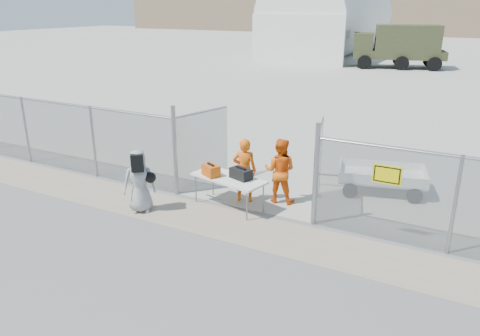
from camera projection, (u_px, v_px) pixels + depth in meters
The scene contains 13 objects.
ground at pixel (198, 240), 10.52m from camera, with size 160.00×160.00×0.00m, color #545454.
tarmac_inside at pixel (434, 58), 45.44m from camera, with size 160.00×80.00×0.01m, color #A4A394.
dirt_strip at pixel (221, 222), 11.35m from camera, with size 44.00×1.60×0.01m, color gray.
chain_link_fence at pixel (240, 168), 11.81m from camera, with size 40.00×0.20×2.20m, color gray, non-canonical shape.
quonset_hangar at pixel (331, 15), 46.91m from camera, with size 9.00×18.00×8.00m, color white, non-canonical shape.
folding_table at pixel (229, 192), 12.08m from camera, with size 1.97×0.82×0.84m, color white, non-canonical shape.
orange_bag at pixel (211, 170), 12.00m from camera, with size 0.46×0.31×0.29m, color #D4550D.
black_duffel at pixel (241, 174), 11.80m from camera, with size 0.55×0.32×0.27m, color black.
security_worker_left at pixel (245, 170), 12.31m from camera, with size 0.64×0.42×1.75m, color #E8590D.
security_worker_right at pixel (280, 171), 12.28m from camera, with size 0.85×0.66×1.75m, color #E8590D.
visitor at pixel (139, 181), 11.73m from camera, with size 0.80×0.52×1.63m, color gray.
utility_trailer at pixel (381, 179), 13.13m from camera, with size 3.06×1.58×0.74m, color white, non-canonical shape.
military_truck at pixel (399, 47), 38.10m from camera, with size 7.20×2.66×3.43m, color #383D22, non-canonical shape.
Camera 1 is at (5.26, -7.83, 5.02)m, focal length 35.00 mm.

